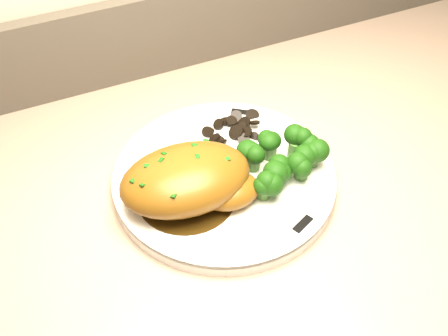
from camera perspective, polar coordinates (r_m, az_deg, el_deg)
name	(u,v)px	position (r m, az deg, el deg)	size (l,w,h in m)	color
plate	(224,179)	(0.66, 0.00, -1.13)	(0.26, 0.26, 0.02)	white
rim_accent_0	(241,112)	(0.73, 1.79, 5.69)	(0.03, 0.01, 0.00)	black
rim_accent_1	(128,197)	(0.64, -9.69, -2.88)	(0.03, 0.01, 0.00)	black
rim_accent_2	(303,224)	(0.61, 8.01, -5.68)	(0.03, 0.01, 0.00)	black
gravy_pool	(187,196)	(0.63, -3.81, -2.86)	(0.11, 0.11, 0.00)	#301F08
chicken_breast	(191,180)	(0.61, -3.41, -1.25)	(0.15, 0.11, 0.06)	brown
mushroom_pile	(235,134)	(0.69, 1.12, 3.51)	(0.07, 0.05, 0.02)	black
broccoli_florets	(282,159)	(0.64, 5.93, 0.96)	(0.10, 0.08, 0.04)	#487832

